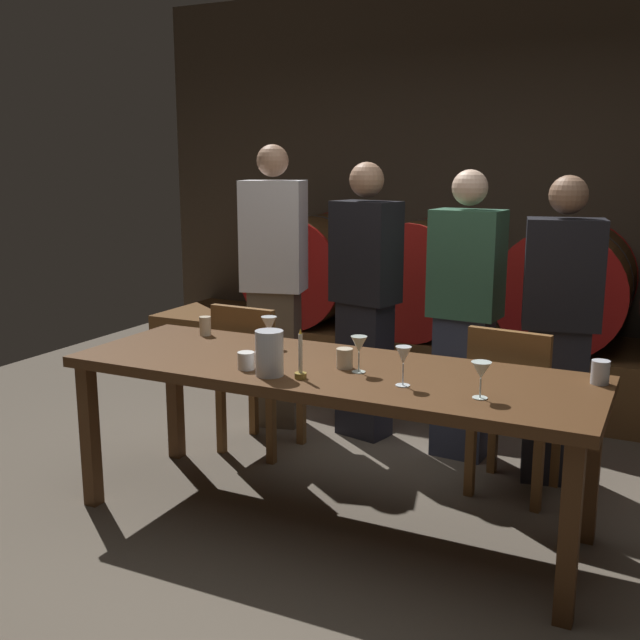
{
  "coord_description": "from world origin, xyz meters",
  "views": [
    {
      "loc": [
        1.15,
        -2.87,
        1.66
      ],
      "look_at": [
        -0.38,
        0.27,
        0.92
      ],
      "focal_mm": 41.91,
      "sensor_mm": 36.0,
      "label": 1
    }
  ],
  "objects_px": {
    "cup_center_right": "(345,358)",
    "cup_far_right": "(600,372)",
    "guest_far_right": "(559,331)",
    "pitcher": "(269,353)",
    "guest_far_left": "(274,286)",
    "wine_glass_far_left": "(269,325)",
    "chair_right": "(513,404)",
    "wine_barrel_center_left": "(427,276)",
    "wine_glass_far_right": "(481,371)",
    "guest_center_right": "(465,315)",
    "cup_center_left": "(246,361)",
    "wine_glass_center_left": "(359,346)",
    "cup_far_left": "(205,326)",
    "dining_table": "(328,382)",
    "candle_center": "(301,364)",
    "wine_barrel_far_left": "(314,268)",
    "chair_left": "(254,371)",
    "wine_barrel_center_right": "(568,286)",
    "wine_glass_center_right": "(403,357)",
    "guest_center_left": "(365,300)"
  },
  "relations": [
    {
      "from": "dining_table",
      "to": "cup_far_left",
      "type": "distance_m",
      "value": 0.9
    },
    {
      "from": "wine_barrel_center_right",
      "to": "cup_center_left",
      "type": "bearing_deg",
      "value": -113.41
    },
    {
      "from": "dining_table",
      "to": "guest_far_left",
      "type": "height_order",
      "value": "guest_far_left"
    },
    {
      "from": "guest_center_right",
      "to": "guest_center_left",
      "type": "bearing_deg",
      "value": -1.19
    },
    {
      "from": "guest_center_right",
      "to": "wine_glass_center_left",
      "type": "distance_m",
      "value": 1.13
    },
    {
      "from": "cup_center_right",
      "to": "cup_far_right",
      "type": "bearing_deg",
      "value": 13.04
    },
    {
      "from": "guest_far_right",
      "to": "cup_far_right",
      "type": "distance_m",
      "value": 0.76
    },
    {
      "from": "chair_right",
      "to": "cup_far_right",
      "type": "bearing_deg",
      "value": 142.75
    },
    {
      "from": "candle_center",
      "to": "wine_glass_far_left",
      "type": "relative_size",
      "value": 1.45
    },
    {
      "from": "candle_center",
      "to": "wine_glass_center_left",
      "type": "relative_size",
      "value": 1.35
    },
    {
      "from": "candle_center",
      "to": "cup_far_left",
      "type": "distance_m",
      "value": 0.97
    },
    {
      "from": "chair_left",
      "to": "chair_right",
      "type": "relative_size",
      "value": 1.0
    },
    {
      "from": "wine_barrel_center_left",
      "to": "wine_glass_center_left",
      "type": "height_order",
      "value": "wine_barrel_center_left"
    },
    {
      "from": "chair_right",
      "to": "wine_barrel_center_left",
      "type": "bearing_deg",
      "value": -52.08
    },
    {
      "from": "wine_barrel_center_left",
      "to": "wine_glass_far_right",
      "type": "xyz_separation_m",
      "value": [
        0.98,
        -2.35,
        0.01
      ]
    },
    {
      "from": "wine_glass_center_right",
      "to": "chair_left",
      "type": "bearing_deg",
      "value": 147.53
    },
    {
      "from": "wine_barrel_far_left",
      "to": "chair_right",
      "type": "height_order",
      "value": "wine_barrel_far_left"
    },
    {
      "from": "wine_glass_center_right",
      "to": "cup_center_left",
      "type": "relative_size",
      "value": 2.16
    },
    {
      "from": "guest_far_left",
      "to": "chair_left",
      "type": "bearing_deg",
      "value": 91.91
    },
    {
      "from": "pitcher",
      "to": "cup_far_right",
      "type": "relative_size",
      "value": 1.99
    },
    {
      "from": "cup_far_right",
      "to": "cup_center_right",
      "type": "bearing_deg",
      "value": -166.96
    },
    {
      "from": "wine_glass_center_left",
      "to": "cup_center_left",
      "type": "bearing_deg",
      "value": -160.13
    },
    {
      "from": "cup_center_right",
      "to": "cup_far_right",
      "type": "distance_m",
      "value": 1.08
    },
    {
      "from": "guest_center_right",
      "to": "cup_center_left",
      "type": "distance_m",
      "value": 1.43
    },
    {
      "from": "guest_far_right",
      "to": "cup_center_left",
      "type": "relative_size",
      "value": 20.69
    },
    {
      "from": "chair_right",
      "to": "wine_glass_center_right",
      "type": "relative_size",
      "value": 5.29
    },
    {
      "from": "chair_right",
      "to": "wine_glass_far_left",
      "type": "distance_m",
      "value": 1.27
    },
    {
      "from": "cup_center_right",
      "to": "cup_far_right",
      "type": "xyz_separation_m",
      "value": [
        1.05,
        0.24,
        0.0
      ]
    },
    {
      "from": "wine_barrel_center_left",
      "to": "cup_center_left",
      "type": "height_order",
      "value": "wine_barrel_center_left"
    },
    {
      "from": "chair_left",
      "to": "wine_glass_far_right",
      "type": "bearing_deg",
      "value": 155.11
    },
    {
      "from": "chair_right",
      "to": "pitcher",
      "type": "distance_m",
      "value": 1.3
    },
    {
      "from": "pitcher",
      "to": "cup_center_right",
      "type": "distance_m",
      "value": 0.35
    },
    {
      "from": "wine_barrel_far_left",
      "to": "chair_left",
      "type": "xyz_separation_m",
      "value": [
        0.41,
        -1.59,
        -0.37
      ]
    },
    {
      "from": "wine_barrel_center_right",
      "to": "cup_far_right",
      "type": "bearing_deg",
      "value": -78.29
    },
    {
      "from": "wine_barrel_center_left",
      "to": "chair_right",
      "type": "xyz_separation_m",
      "value": [
        0.95,
        -1.54,
        -0.37
      ]
    },
    {
      "from": "cup_center_right",
      "to": "wine_glass_center_left",
      "type": "bearing_deg",
      "value": -23.34
    },
    {
      "from": "chair_left",
      "to": "guest_center_right",
      "type": "height_order",
      "value": "guest_center_right"
    },
    {
      "from": "cup_far_left",
      "to": "wine_glass_center_left",
      "type": "bearing_deg",
      "value": -16.65
    },
    {
      "from": "guest_far_right",
      "to": "wine_glass_far_left",
      "type": "height_order",
      "value": "guest_far_right"
    },
    {
      "from": "pitcher",
      "to": "cup_far_left",
      "type": "xyz_separation_m",
      "value": [
        -0.69,
        0.51,
        -0.05
      ]
    },
    {
      "from": "guest_far_left",
      "to": "wine_glass_far_left",
      "type": "relative_size",
      "value": 11.66
    },
    {
      "from": "wine_glass_far_right",
      "to": "cup_far_left",
      "type": "bearing_deg",
      "value": 164.64
    },
    {
      "from": "chair_right",
      "to": "wine_glass_far_left",
      "type": "height_order",
      "value": "wine_glass_far_left"
    },
    {
      "from": "dining_table",
      "to": "candle_center",
      "type": "xyz_separation_m",
      "value": [
        -0.02,
        -0.23,
        0.13
      ]
    },
    {
      "from": "pitcher",
      "to": "cup_far_left",
      "type": "height_order",
      "value": "pitcher"
    },
    {
      "from": "wine_barrel_center_left",
      "to": "wine_glass_far_right",
      "type": "distance_m",
      "value": 2.55
    },
    {
      "from": "candle_center",
      "to": "wine_glass_center_right",
      "type": "xyz_separation_m",
      "value": [
        0.43,
        0.09,
        0.06
      ]
    },
    {
      "from": "cup_far_right",
      "to": "cup_center_left",
      "type": "bearing_deg",
      "value": -162.63
    },
    {
      "from": "dining_table",
      "to": "cup_center_right",
      "type": "xyz_separation_m",
      "value": [
        0.08,
        0.0,
        0.12
      ]
    },
    {
      "from": "guest_far_right",
      "to": "pitcher",
      "type": "xyz_separation_m",
      "value": [
        -1.02,
        -1.2,
        0.04
      ]
    }
  ]
}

